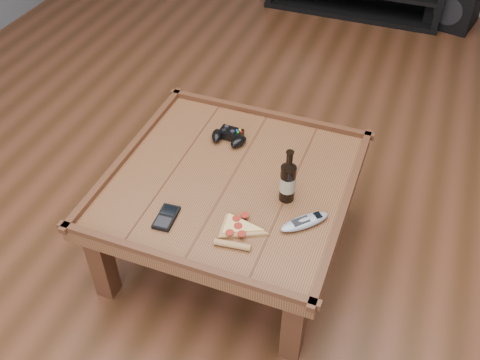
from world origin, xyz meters
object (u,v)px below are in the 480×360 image
(beer_bottle, at_px, (288,180))
(game_controller, at_px, (229,136))
(smartphone, at_px, (166,217))
(pizza_slice, at_px, (237,230))
(subwoofer, at_px, (455,3))
(remote_control, at_px, (305,222))
(coffee_table, at_px, (231,189))

(beer_bottle, xyz_separation_m, game_controller, (-0.36, 0.27, -0.08))
(smartphone, bearing_deg, beer_bottle, 30.18)
(beer_bottle, distance_m, smartphone, 0.50)
(game_controller, height_order, smartphone, game_controller)
(pizza_slice, relative_size, subwoofer, 0.64)
(game_controller, distance_m, pizza_slice, 0.56)
(remote_control, height_order, subwoofer, remote_control)
(game_controller, bearing_deg, remote_control, -35.96)
(coffee_table, height_order, pizza_slice, same)
(coffee_table, height_order, remote_control, remote_control)
(game_controller, bearing_deg, pizza_slice, -61.76)
(beer_bottle, xyz_separation_m, remote_control, (0.11, -0.11, -0.08))
(game_controller, bearing_deg, smartphone, -91.69)
(smartphone, distance_m, subwoofer, 3.22)
(game_controller, height_order, pizza_slice, game_controller)
(pizza_slice, height_order, remote_control, remote_control)
(beer_bottle, distance_m, subwoofer, 2.87)
(game_controller, distance_m, subwoofer, 2.69)
(pizza_slice, bearing_deg, remote_control, 21.54)
(beer_bottle, bearing_deg, smartphone, -145.71)
(remote_control, relative_size, subwoofer, 0.47)
(smartphone, distance_m, remote_control, 0.54)
(coffee_table, height_order, beer_bottle, beer_bottle)
(game_controller, height_order, remote_control, game_controller)
(subwoofer, bearing_deg, remote_control, -85.11)
(coffee_table, xyz_separation_m, remote_control, (0.36, -0.14, 0.07))
(smartphone, xyz_separation_m, subwoofer, (0.93, 3.07, -0.29))
(game_controller, relative_size, remote_control, 0.97)
(smartphone, xyz_separation_m, remote_control, (0.51, 0.16, 0.01))
(beer_bottle, distance_m, game_controller, 0.45)
(coffee_table, relative_size, smartphone, 7.61)
(coffee_table, relative_size, remote_control, 5.38)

